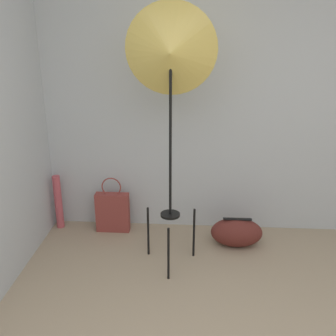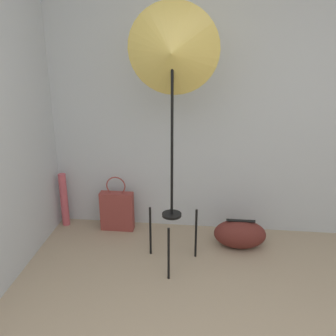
{
  "view_description": "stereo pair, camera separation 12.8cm",
  "coord_description": "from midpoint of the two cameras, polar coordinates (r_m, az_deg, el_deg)",
  "views": [
    {
      "loc": [
        -0.15,
        -1.01,
        1.95
      ],
      "look_at": [
        -0.32,
        1.64,
        0.97
      ],
      "focal_mm": 42.0,
      "sensor_mm": 36.0,
      "label": 1
    },
    {
      "loc": [
        -0.02,
        -1.0,
        1.95
      ],
      "look_at": [
        -0.32,
        1.64,
        0.97
      ],
      "focal_mm": 42.0,
      "sensor_mm": 36.0,
      "label": 2
    }
  ],
  "objects": [
    {
      "name": "wall_back",
      "position": [
        3.67,
        5.1,
        10.01
      ],
      "size": [
        8.0,
        0.05,
        2.6
      ],
      "color": "#B7BCC1",
      "rests_on": "ground_plane"
    },
    {
      "name": "photo_umbrella",
      "position": [
        2.92,
        -0.93,
        16.07
      ],
      "size": [
        0.69,
        0.37,
        2.11
      ],
      "color": "black",
      "rests_on": "ground_plane"
    },
    {
      "name": "tote_bag",
      "position": [
        3.94,
        -8.97,
        -6.27
      ],
      "size": [
        0.33,
        0.1,
        0.57
      ],
      "color": "brown",
      "rests_on": "ground_plane"
    },
    {
      "name": "duffel_bag",
      "position": [
        3.72,
        8.93,
        -9.22
      ],
      "size": [
        0.47,
        0.27,
        0.28
      ],
      "color": "#5B231E",
      "rests_on": "ground_plane"
    },
    {
      "name": "paper_roll",
      "position": [
        4.09,
        -16.5,
        -4.76
      ],
      "size": [
        0.08,
        0.08,
        0.55
      ],
      "color": "#BC4C56",
      "rests_on": "ground_plane"
    }
  ]
}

